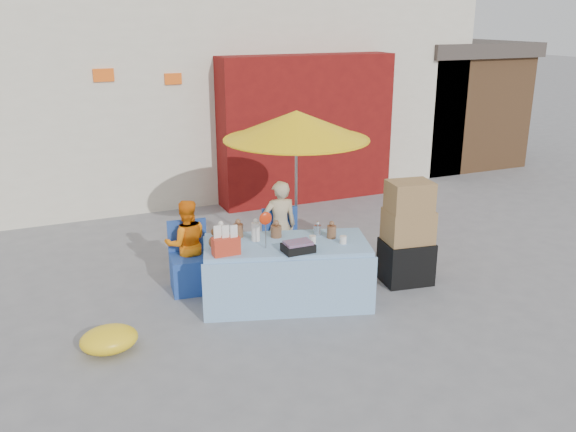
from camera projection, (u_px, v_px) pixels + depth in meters
name	position (u px, v px, depth m)	size (l,w,h in m)	color
ground	(288.00, 319.00, 6.84)	(80.00, 80.00, 0.00)	slate
backdrop	(165.00, 22.00, 12.60)	(14.00, 8.00, 7.80)	silver
market_table	(286.00, 271.00, 7.14)	(2.12, 1.44, 1.17)	#92BFEA
chair_left	(191.00, 270.00, 7.49)	(0.53, 0.52, 0.85)	#21449B
chair_right	(284.00, 255.00, 7.97)	(0.53, 0.52, 0.85)	#21449B
vendor_orange	(187.00, 244.00, 7.51)	(0.54, 0.42, 1.12)	orange
vendor_beige	(280.00, 226.00, 7.97)	(0.45, 0.29, 1.23)	#CAB68F
umbrella	(296.00, 126.00, 7.82)	(1.90, 1.90, 2.09)	gray
box_stack	(407.00, 236.00, 7.61)	(0.66, 0.57, 1.33)	black
tarp_bundle	(109.00, 339.00, 6.14)	(0.58, 0.47, 0.26)	yellow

